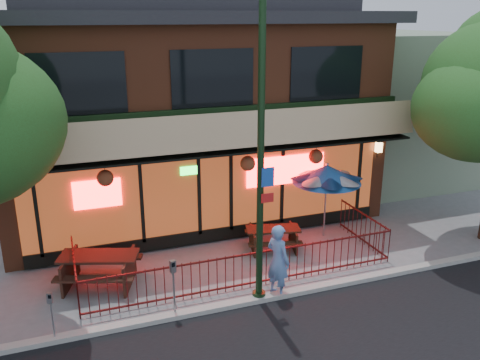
# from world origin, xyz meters

# --- Properties ---
(ground) EXTENTS (80.00, 80.00, 0.00)m
(ground) POSITION_xyz_m (0.00, 0.00, 0.00)
(ground) COLOR gray
(ground) RESTS_ON ground
(curb) EXTENTS (80.00, 0.25, 0.12)m
(curb) POSITION_xyz_m (0.00, -0.50, 0.06)
(curb) COLOR #999993
(curb) RESTS_ON ground
(restaurant_building) EXTENTS (12.96, 9.49, 8.05)m
(restaurant_building) POSITION_xyz_m (0.00, 7.11, 4.13)
(restaurant_building) COLOR brown
(restaurant_building) RESTS_ON ground
(neighbor_building) EXTENTS (6.00, 7.00, 6.00)m
(neighbor_building) POSITION_xyz_m (9.00, 7.70, 3.00)
(neighbor_building) COLOR slate
(neighbor_building) RESTS_ON ground
(patio_fence) EXTENTS (8.44, 2.62, 1.00)m
(patio_fence) POSITION_xyz_m (0.00, 0.50, 0.63)
(patio_fence) COLOR #4C1010
(patio_fence) RESTS_ON ground
(street_light) EXTENTS (0.43, 0.32, 7.00)m
(street_light) POSITION_xyz_m (0.00, -0.40, 3.15)
(street_light) COLOR black
(street_light) RESTS_ON ground
(picnic_table_left) EXTENTS (2.37, 2.09, 0.85)m
(picnic_table_left) POSITION_xyz_m (-3.60, 1.68, 0.56)
(picnic_table_left) COLOR #381D14
(picnic_table_left) RESTS_ON ground
(picnic_table_right) EXTENTS (1.83, 1.57, 0.68)m
(picnic_table_right) POSITION_xyz_m (1.45, 2.08, 0.45)
(picnic_table_right) COLOR #301D11
(picnic_table_right) RESTS_ON ground
(patio_umbrella) EXTENTS (2.11, 2.11, 2.42)m
(patio_umbrella) POSITION_xyz_m (3.35, 2.40, 2.06)
(patio_umbrella) COLOR gray
(patio_umbrella) RESTS_ON ground
(pedestrian) EXTENTS (0.68, 0.81, 1.88)m
(pedestrian) POSITION_xyz_m (0.52, -0.35, 0.94)
(pedestrian) COLOR #5F84BF
(pedestrian) RESTS_ON ground
(parking_meter_near) EXTENTS (0.15, 0.13, 1.43)m
(parking_meter_near) POSITION_xyz_m (-2.11, -0.40, 0.97)
(parking_meter_near) COLOR gray
(parking_meter_near) RESTS_ON ground
(parking_meter_far) EXTENTS (0.13, 0.12, 1.18)m
(parking_meter_far) POSITION_xyz_m (-4.76, -0.48, 0.80)
(parking_meter_far) COLOR #9FA1A8
(parking_meter_far) RESTS_ON ground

